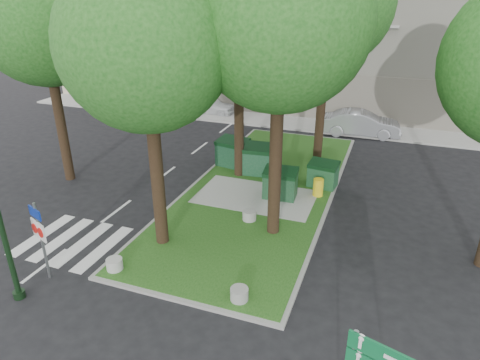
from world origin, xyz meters
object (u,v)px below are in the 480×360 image
at_px(tree_street_left, 43,6).
at_px(litter_bin, 318,187).
at_px(car_white, 209,105).
at_px(car_silver, 361,123).
at_px(dumpster_d, 323,174).
at_px(traffic_sign_pole, 40,231).
at_px(dumpster_b, 260,160).
at_px(dumpster_a, 233,152).
at_px(tree_median_near_left, 148,27).
at_px(dumpster_c, 280,184).
at_px(tree_median_mid, 241,23).
at_px(bollard_mid, 249,215).
at_px(bollard_right, 239,294).
at_px(tree_median_near_right, 285,1).
at_px(bollard_left, 114,264).

xyz_separation_m(tree_street_left, litter_bin, (11.40, 1.96, -7.15)).
xyz_separation_m(car_white, car_silver, (10.76, -1.39, 0.12)).
xyz_separation_m(dumpster_d, traffic_sign_pole, (-6.87, -9.52, 1.01)).
bearing_deg(dumpster_b, litter_bin, -31.36).
bearing_deg(car_silver, dumpster_d, 169.19).
relative_size(dumpster_a, dumpster_d, 1.23).
distance_m(tree_median_near_left, dumpster_c, 8.62).
relative_size(tree_street_left, dumpster_b, 6.60).
relative_size(tree_median_mid, dumpster_b, 6.00).
bearing_deg(traffic_sign_pole, bollard_mid, 70.46).
height_order(tree_median_mid, tree_street_left, tree_street_left).
bearing_deg(bollard_mid, bollard_right, -74.58).
bearing_deg(tree_median_near_right, bollard_right, -89.20).
xyz_separation_m(tree_median_near_left, tree_street_left, (-7.00, 3.50, 0.33)).
height_order(dumpster_b, litter_bin, dumpster_b).
relative_size(bollard_right, car_white, 0.14).
distance_m(tree_median_mid, traffic_sign_pole, 11.27).
xyz_separation_m(tree_street_left, bollard_mid, (9.32, -1.06, -7.34)).
distance_m(dumpster_a, car_white, 10.29).
xyz_separation_m(tree_median_near_right, car_silver, (1.75, 12.92, -7.22)).
bearing_deg(bollard_right, car_white, 116.26).
distance_m(dumpster_b, car_white, 11.59).
bearing_deg(litter_bin, bollard_mid, -124.65).
height_order(dumpster_a, bollard_left, dumpster_a).
xyz_separation_m(traffic_sign_pole, car_white, (-3.05, 19.32, -1.06)).
height_order(litter_bin, car_white, car_white).
relative_size(dumpster_c, bollard_right, 2.79).
relative_size(tree_median_near_left, traffic_sign_pole, 3.98).
height_order(dumpster_b, bollard_left, dumpster_b).
distance_m(bollard_mid, car_white, 15.93).
relative_size(tree_median_near_left, bollard_left, 20.35).
height_order(tree_street_left, bollard_mid, tree_street_left).
height_order(dumpster_c, bollard_right, dumpster_c).
relative_size(tree_median_near_right, dumpster_d, 8.27).
xyz_separation_m(tree_median_near_left, car_silver, (5.25, 14.92, -6.55)).
distance_m(bollard_left, traffic_sign_pole, 2.45).
distance_m(tree_median_near_right, car_white, 18.44).
distance_m(tree_street_left, car_white, 14.68).
bearing_deg(dumpster_b, dumpster_c, -59.55).
height_order(bollard_left, litter_bin, litter_bin).
height_order(dumpster_a, dumpster_c, dumpster_a).
height_order(tree_median_near_right, tree_street_left, tree_median_near_right).
bearing_deg(litter_bin, tree_street_left, -170.23).
distance_m(tree_median_mid, bollard_right, 11.27).
distance_m(dumpster_a, dumpster_c, 4.17).
bearing_deg(litter_bin, tree_median_near_right, -104.64).
distance_m(tree_median_near_right, car_silver, 14.90).
bearing_deg(bollard_left, dumpster_d, 59.25).
distance_m(tree_median_near_right, traffic_sign_pole, 10.01).
distance_m(tree_median_near_right, dumpster_b, 8.98).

